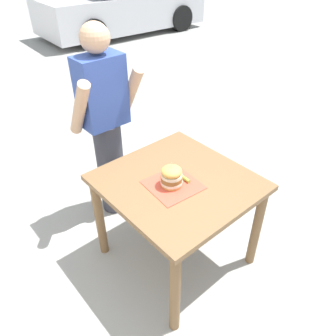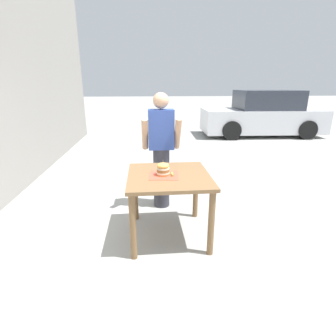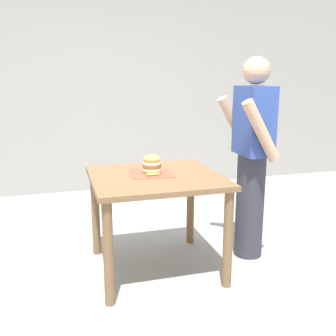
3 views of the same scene
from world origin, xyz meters
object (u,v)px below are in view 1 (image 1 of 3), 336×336
object	(u,v)px
sandwich	(172,176)
parked_car_near_curb	(123,2)
diner_across_table	(106,126)
patio_table	(177,195)
pickle_spear	(185,178)

from	to	relation	value
sandwich	parked_car_near_curb	bearing A→B (deg)	57.53
sandwich	diner_across_table	distance (m)	0.85
patio_table	pickle_spear	world-z (taller)	pickle_spear
patio_table	sandwich	size ratio (longest dim) A/B	5.45
sandwich	pickle_spear	xyz separation A→B (m)	(0.10, -0.02, -0.06)
patio_table	parked_car_near_curb	world-z (taller)	parked_car_near_curb
pickle_spear	parked_car_near_curb	distance (m)	7.57
pickle_spear	parked_car_near_curb	size ratio (longest dim) A/B	0.02
sandwich	parked_car_near_curb	size ratio (longest dim) A/B	0.04
pickle_spear	diner_across_table	size ratio (longest dim) A/B	0.06
patio_table	sandwich	xyz separation A→B (m)	(-0.07, -0.01, 0.21)
patio_table	sandwich	bearing A→B (deg)	-169.94
diner_across_table	parked_car_near_curb	size ratio (longest dim) A/B	0.40
pickle_spear	diner_across_table	distance (m)	0.87
patio_table	pickle_spear	xyz separation A→B (m)	(0.04, -0.03, 0.15)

